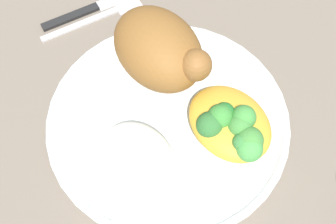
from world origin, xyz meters
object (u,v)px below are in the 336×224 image
object	(u,v)px
knife	(97,6)
plate	(168,120)
roasted_chicken	(160,49)
mac_cheese_with_broccoli	(231,125)
fork	(98,16)
rice_pile	(137,160)

from	to	relation	value
knife	plate	bearing A→B (deg)	-7.62
roasted_chicken	knife	bearing A→B (deg)	-178.53
plate	mac_cheese_with_broccoli	size ratio (longest dim) A/B	2.73
plate	knife	distance (m)	0.20
fork	knife	size ratio (longest dim) A/B	0.75
mac_cheese_with_broccoli	knife	bearing A→B (deg)	-176.65
fork	knife	world-z (taller)	knife
knife	roasted_chicken	bearing A→B (deg)	1.47
rice_pile	knife	world-z (taller)	rice_pile
rice_pile	mac_cheese_with_broccoli	xyz separation A→B (m)	(0.03, 0.10, 0.00)
fork	rice_pile	bearing A→B (deg)	-20.24
roasted_chicken	fork	size ratio (longest dim) A/B	0.89
plate	knife	size ratio (longest dim) A/B	1.43
roasted_chicken	rice_pile	bearing A→B (deg)	-46.14
plate	knife	xyz separation A→B (m)	(-0.20, 0.03, -0.01)
rice_pile	fork	world-z (taller)	rice_pile
mac_cheese_with_broccoli	fork	world-z (taller)	mac_cheese_with_broccoli
plate	fork	world-z (taller)	plate
plate	rice_pile	bearing A→B (deg)	-63.87
mac_cheese_with_broccoli	fork	bearing A→B (deg)	-174.41
fork	mac_cheese_with_broccoli	bearing A→B (deg)	5.59
mac_cheese_with_broccoli	knife	size ratio (longest dim) A/B	0.53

